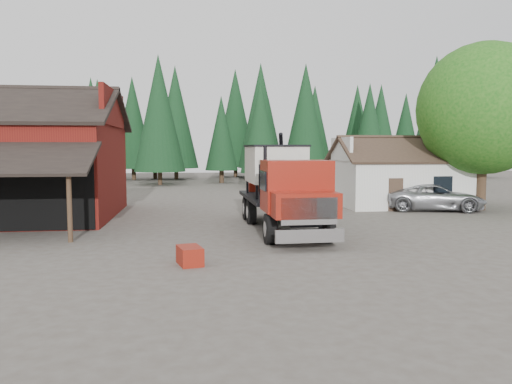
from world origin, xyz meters
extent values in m
plane|color=#4C453C|center=(0.00, 0.00, 0.00)|extent=(120.00, 120.00, 0.00)
cube|color=#5F150F|center=(-11.00, 10.00, 2.50)|extent=(12.00, 10.00, 5.00)
cube|color=black|center=(-11.00, 12.50, 6.00)|extent=(12.80, 5.53, 2.35)
cube|color=#5F150F|center=(-5.00, 10.00, 6.00)|extent=(0.25, 7.00, 2.00)
cylinder|color=#382619|center=(-5.60, 2.10, 1.40)|extent=(0.20, 0.20, 2.80)
cube|color=silver|center=(13.00, 13.00, 1.50)|extent=(8.00, 6.00, 3.00)
cube|color=#38281E|center=(13.00, 11.50, 3.75)|extent=(8.60, 3.42, 1.80)
cube|color=#38281E|center=(13.00, 14.50, 3.75)|extent=(8.60, 3.42, 1.80)
cube|color=silver|center=(9.00, 13.00, 3.75)|extent=(0.20, 4.20, 1.50)
cube|color=silver|center=(17.00, 13.00, 3.75)|extent=(0.20, 4.20, 1.50)
cube|color=#38281E|center=(11.50, 9.98, 1.00)|extent=(0.90, 0.06, 2.00)
cube|color=black|center=(14.50, 9.98, 1.60)|extent=(1.20, 0.06, 1.00)
cylinder|color=#382619|center=(17.00, 10.00, 1.60)|extent=(0.60, 0.60, 3.20)
sphere|color=#155212|center=(17.00, 10.00, 6.20)|extent=(8.00, 8.00, 8.00)
sphere|color=#155212|center=(15.80, 10.80, 5.00)|extent=(4.40, 4.40, 4.40)
sphere|color=#155212|center=(18.00, 9.20, 5.30)|extent=(4.80, 4.80, 4.80)
cylinder|color=#382619|center=(6.00, 30.00, 0.80)|extent=(0.44, 0.44, 1.60)
cone|color=#113318|center=(6.00, 30.00, 5.90)|extent=(3.96, 3.96, 9.00)
cylinder|color=#382619|center=(22.00, 26.00, 0.80)|extent=(0.44, 0.44, 1.60)
cone|color=#113318|center=(22.00, 26.00, 6.90)|extent=(4.84, 4.84, 11.00)
cylinder|color=#382619|center=(-4.00, 34.00, 0.80)|extent=(0.44, 0.44, 1.60)
cone|color=#113318|center=(-4.00, 34.00, 7.40)|extent=(5.28, 5.28, 12.00)
cylinder|color=black|center=(2.35, 0.64, 0.61)|extent=(0.42, 1.23, 1.22)
cylinder|color=black|center=(4.69, 0.69, 0.61)|extent=(0.42, 1.23, 1.22)
cylinder|color=black|center=(2.24, 5.98, 0.61)|extent=(0.42, 1.23, 1.22)
cylinder|color=black|center=(4.57, 6.03, 0.61)|extent=(0.42, 1.23, 1.22)
cylinder|color=black|center=(2.20, 7.53, 0.61)|extent=(0.42, 1.23, 1.22)
cylinder|color=black|center=(4.54, 7.59, 0.61)|extent=(0.42, 1.23, 1.22)
cube|color=black|center=(3.44, 4.22, 1.06)|extent=(1.43, 9.59, 0.45)
cube|color=silver|center=(3.56, -1.06, 0.61)|extent=(2.56, 0.26, 0.50)
cube|color=silver|center=(3.55, -0.95, 1.50)|extent=(2.12, 0.16, 1.00)
cube|color=maroon|center=(3.54, -0.28, 1.67)|extent=(2.53, 1.50, 0.95)
cube|color=maroon|center=(3.51, 1.16, 2.28)|extent=(2.71, 1.95, 2.06)
cube|color=black|center=(3.53, 0.27, 2.61)|extent=(2.34, 0.14, 1.00)
cylinder|color=black|center=(2.37, 2.14, 2.89)|extent=(0.16, 0.16, 2.00)
cube|color=black|center=(3.48, 2.28, 2.23)|extent=(2.73, 0.19, 1.78)
cube|color=black|center=(3.41, 5.78, 1.36)|extent=(2.98, 6.51, 0.18)
cube|color=beige|center=(3.41, 5.78, 3.00)|extent=(2.64, 3.73, 1.78)
cone|color=beige|center=(3.41, 5.78, 1.89)|extent=(2.50, 2.50, 0.78)
cube|color=black|center=(3.41, 5.78, 3.92)|extent=(2.75, 3.84, 0.09)
cylinder|color=black|center=(4.04, 7.35, 2.89)|extent=(0.78, 2.44, 3.40)
cube|color=maroon|center=(2.68, 8.44, 1.67)|extent=(0.69, 0.90, 0.50)
cylinder|color=silver|center=(4.77, 1.91, 0.95)|extent=(0.65, 1.13, 0.62)
imported|color=#A1A3A8|center=(14.00, 10.00, 0.81)|extent=(6.37, 4.16, 1.63)
cube|color=maroon|center=(-0.79, -2.46, 0.30)|extent=(0.94, 1.23, 0.60)
camera|label=1|loc=(-0.68, -18.64, 3.79)|focal=35.00mm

